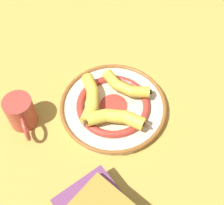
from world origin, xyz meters
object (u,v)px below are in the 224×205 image
at_px(banana_b, 117,118).
at_px(coffee_mug, 21,113).
at_px(decorative_bowl, 112,107).
at_px(banana_c, 91,99).
at_px(banana_a, 124,86).

bearing_deg(banana_b, coffee_mug, 1.65).
relative_size(decorative_bowl, banana_c, 1.76).
height_order(decorative_bowl, banana_c, banana_c).
distance_m(banana_a, banana_b, 0.12).
relative_size(banana_a, coffee_mug, 1.04).
bearing_deg(banana_a, banana_c, -123.66).
height_order(banana_a, coffee_mug, coffee_mug).
bearing_deg(decorative_bowl, banana_c, 68.89).
xyz_separation_m(banana_b, banana_c, (0.08, 0.05, -0.00)).
xyz_separation_m(banana_a, coffee_mug, (0.01, 0.31, 0.00)).
xyz_separation_m(decorative_bowl, banana_b, (-0.06, 0.01, 0.04)).
distance_m(banana_c, coffee_mug, 0.20).
bearing_deg(decorative_bowl, banana_a, -54.40).
relative_size(decorative_bowl, coffee_mug, 2.35).
bearing_deg(coffee_mug, decorative_bowl, 77.22).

